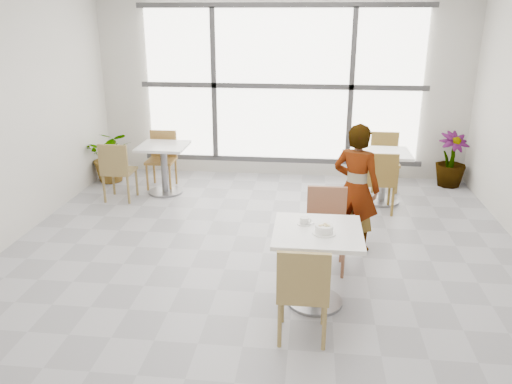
# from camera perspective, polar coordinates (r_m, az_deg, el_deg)

# --- Properties ---
(floor) EXTENTS (7.00, 7.00, 0.00)m
(floor) POSITION_cam_1_polar(r_m,az_deg,el_deg) (5.48, 0.35, -8.86)
(floor) COLOR #9E9EA5
(floor) RESTS_ON ground
(wall_back) EXTENTS (6.00, 0.00, 6.00)m
(wall_back) POSITION_cam_1_polar(r_m,az_deg,el_deg) (8.39, 2.94, 11.85)
(wall_back) COLOR silver
(wall_back) RESTS_ON ground
(wall_front) EXTENTS (6.00, 0.00, 6.00)m
(wall_front) POSITION_cam_1_polar(r_m,az_deg,el_deg) (1.77, -12.21, -19.16)
(wall_front) COLOR silver
(wall_front) RESTS_ON ground
(window) EXTENTS (4.60, 0.07, 2.52)m
(window) POSITION_cam_1_polar(r_m,az_deg,el_deg) (8.33, 2.91, 11.79)
(window) COLOR white
(window) RESTS_ON ground
(main_table) EXTENTS (0.80, 0.80, 0.75)m
(main_table) POSITION_cam_1_polar(r_m,az_deg,el_deg) (4.72, 6.84, -6.80)
(main_table) COLOR white
(main_table) RESTS_ON ground
(chair_near) EXTENTS (0.42, 0.42, 0.87)m
(chair_near) POSITION_cam_1_polar(r_m,az_deg,el_deg) (4.19, 5.31, -10.70)
(chair_near) COLOR #A4874B
(chair_near) RESTS_ON ground
(chair_far) EXTENTS (0.42, 0.42, 0.87)m
(chair_far) POSITION_cam_1_polar(r_m,az_deg,el_deg) (5.44, 7.87, -3.44)
(chair_far) COLOR #9A6144
(chair_far) RESTS_ON ground
(oatmeal_bowl) EXTENTS (0.21, 0.21, 0.10)m
(oatmeal_bowl) POSITION_cam_1_polar(r_m,az_deg,el_deg) (4.54, 7.66, -4.15)
(oatmeal_bowl) COLOR white
(oatmeal_bowl) RESTS_ON main_table
(coffee_cup) EXTENTS (0.16, 0.13, 0.07)m
(coffee_cup) POSITION_cam_1_polar(r_m,az_deg,el_deg) (4.73, 5.46, -3.27)
(coffee_cup) COLOR white
(coffee_cup) RESTS_ON main_table
(person) EXTENTS (0.64, 0.54, 1.48)m
(person) POSITION_cam_1_polar(r_m,az_deg,el_deg) (5.82, 11.15, 0.41)
(person) COLOR black
(person) RESTS_ON ground
(bg_table_left) EXTENTS (0.70, 0.70, 0.75)m
(bg_table_left) POSITION_cam_1_polar(r_m,az_deg,el_deg) (7.77, -10.29, 3.33)
(bg_table_left) COLOR silver
(bg_table_left) RESTS_ON ground
(bg_table_right) EXTENTS (0.70, 0.70, 0.75)m
(bg_table_right) POSITION_cam_1_polar(r_m,az_deg,el_deg) (7.50, 14.12, 2.44)
(bg_table_right) COLOR white
(bg_table_right) RESTS_ON ground
(bg_chair_left_near) EXTENTS (0.42, 0.42, 0.87)m
(bg_chair_left_near) POSITION_cam_1_polar(r_m,az_deg,el_deg) (7.57, -15.34, 2.61)
(bg_chair_left_near) COLOR olive
(bg_chair_left_near) RESTS_ON ground
(bg_chair_left_far) EXTENTS (0.42, 0.42, 0.87)m
(bg_chair_left_far) POSITION_cam_1_polar(r_m,az_deg,el_deg) (8.12, -10.47, 4.10)
(bg_chair_left_far) COLOR #A37739
(bg_chair_left_far) RESTS_ON ground
(bg_chair_right_near) EXTENTS (0.42, 0.42, 0.87)m
(bg_chair_right_near) POSITION_cam_1_polar(r_m,az_deg,el_deg) (7.04, 13.73, 1.51)
(bg_chair_right_near) COLOR olive
(bg_chair_right_near) RESTS_ON ground
(bg_chair_right_far) EXTENTS (0.42, 0.42, 0.87)m
(bg_chair_right_far) POSITION_cam_1_polar(r_m,az_deg,el_deg) (8.12, 14.20, 3.83)
(bg_chair_right_far) COLOR olive
(bg_chair_right_far) RESTS_ON ground
(plant_left) EXTENTS (0.83, 0.74, 0.85)m
(plant_left) POSITION_cam_1_polar(r_m,az_deg,el_deg) (8.55, -15.91, 3.91)
(plant_left) COLOR #4E7D42
(plant_left) RESTS_ON ground
(plant_right) EXTENTS (0.60, 0.60, 0.86)m
(plant_right) POSITION_cam_1_polar(r_m,az_deg,el_deg) (8.56, 21.05, 3.41)
(plant_right) COLOR #4C7941
(plant_right) RESTS_ON ground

